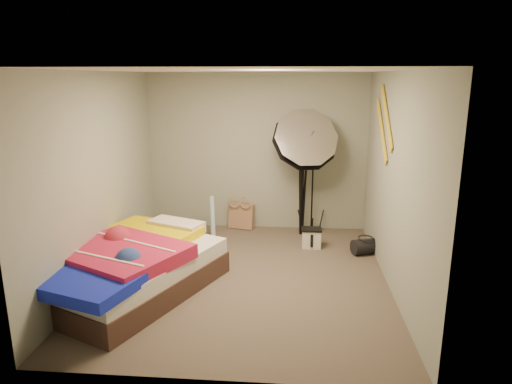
# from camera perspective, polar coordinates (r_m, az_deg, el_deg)

# --- Properties ---
(floor) EXTENTS (4.00, 4.00, 0.00)m
(floor) POSITION_cam_1_polar(r_m,az_deg,el_deg) (5.79, -1.49, -10.60)
(floor) COLOR brown
(floor) RESTS_ON ground
(ceiling) EXTENTS (4.00, 4.00, 0.00)m
(ceiling) POSITION_cam_1_polar(r_m,az_deg,el_deg) (5.26, -1.67, 14.96)
(ceiling) COLOR silver
(ceiling) RESTS_ON wall_back
(wall_back) EXTENTS (3.50, 0.00, 3.50)m
(wall_back) POSITION_cam_1_polar(r_m,az_deg,el_deg) (7.34, 0.10, 4.97)
(wall_back) COLOR gray
(wall_back) RESTS_ON floor
(wall_front) EXTENTS (3.50, 0.00, 3.50)m
(wall_front) POSITION_cam_1_polar(r_m,az_deg,el_deg) (3.48, -5.12, -5.69)
(wall_front) COLOR gray
(wall_front) RESTS_ON floor
(wall_left) EXTENTS (0.00, 4.00, 4.00)m
(wall_left) POSITION_cam_1_polar(r_m,az_deg,el_deg) (5.84, -18.92, 1.77)
(wall_left) COLOR gray
(wall_left) RESTS_ON floor
(wall_right) EXTENTS (0.00, 4.00, 4.00)m
(wall_right) POSITION_cam_1_polar(r_m,az_deg,el_deg) (5.49, 16.92, 1.16)
(wall_right) COLOR gray
(wall_right) RESTS_ON floor
(tote_bag) EXTENTS (0.44, 0.27, 0.42)m
(tote_bag) POSITION_cam_1_polar(r_m,az_deg,el_deg) (7.51, -1.83, -3.03)
(tote_bag) COLOR #A37B5E
(tote_bag) RESTS_ON floor
(wrapping_roll) EXTENTS (0.12, 0.20, 0.65)m
(wrapping_roll) POSITION_cam_1_polar(r_m,az_deg,el_deg) (7.09, -5.46, -3.13)
(wrapping_roll) COLOR #639FCA
(wrapping_roll) RESTS_ON floor
(camera_case) EXTENTS (0.27, 0.19, 0.27)m
(camera_case) POSITION_cam_1_polar(r_m,az_deg,el_deg) (6.74, 6.94, -5.81)
(camera_case) COLOR beige
(camera_case) RESTS_ON floor
(duffel_bag) EXTENTS (0.41, 0.33, 0.22)m
(duffel_bag) POSITION_cam_1_polar(r_m,az_deg,el_deg) (6.64, 13.47, -6.65)
(duffel_bag) COLOR black
(duffel_bag) RESTS_ON floor
(wall_stripe_upper) EXTENTS (0.02, 0.91, 0.78)m
(wall_stripe_upper) POSITION_cam_1_polar(r_m,az_deg,el_deg) (5.96, 16.03, 9.04)
(wall_stripe_upper) COLOR gold
(wall_stripe_upper) RESTS_ON wall_right
(wall_stripe_lower) EXTENTS (0.02, 0.91, 0.78)m
(wall_stripe_lower) POSITION_cam_1_polar(r_m,az_deg,el_deg) (6.22, 15.46, 7.43)
(wall_stripe_lower) COLOR gold
(wall_stripe_lower) RESTS_ON wall_right
(bed) EXTENTS (2.15, 2.57, 0.60)m
(bed) POSITION_cam_1_polar(r_m,az_deg,el_deg) (5.53, -15.56, -8.97)
(bed) COLOR #412A23
(bed) RESTS_ON floor
(photo_umbrella) EXTENTS (1.16, 0.84, 2.08)m
(photo_umbrella) POSITION_cam_1_polar(r_m,az_deg,el_deg) (6.88, 6.10, 6.31)
(photo_umbrella) COLOR black
(photo_umbrella) RESTS_ON floor
(camera_tripod) EXTENTS (0.09, 0.09, 1.42)m
(camera_tripod) POSITION_cam_1_polar(r_m,az_deg,el_deg) (7.10, 5.81, 0.97)
(camera_tripod) COLOR black
(camera_tripod) RESTS_ON floor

